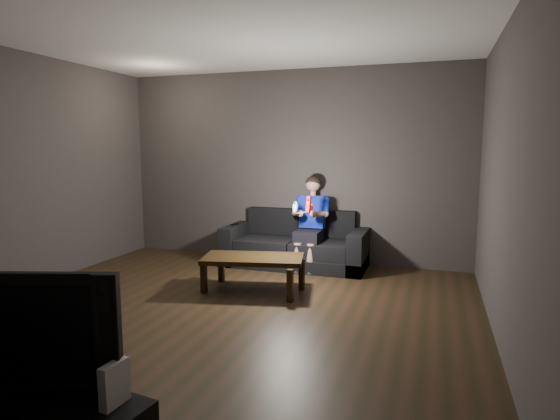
% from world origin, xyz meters
% --- Properties ---
extents(floor, '(5.00, 5.00, 0.00)m').
position_xyz_m(floor, '(0.00, 0.00, 0.00)').
color(floor, black).
rests_on(floor, ground).
extents(back_wall, '(5.00, 0.04, 2.70)m').
position_xyz_m(back_wall, '(0.00, 2.50, 1.35)').
color(back_wall, '#3B3433').
rests_on(back_wall, ground).
extents(left_wall, '(0.04, 5.00, 2.70)m').
position_xyz_m(left_wall, '(-2.50, 0.00, 1.35)').
color(left_wall, '#3B3433').
rests_on(left_wall, ground).
extents(right_wall, '(0.04, 5.00, 2.70)m').
position_xyz_m(right_wall, '(2.50, 0.00, 1.35)').
color(right_wall, '#3B3433').
rests_on(right_wall, ground).
extents(ceiling, '(5.00, 5.00, 0.02)m').
position_xyz_m(ceiling, '(0.00, 0.00, 2.70)').
color(ceiling, silver).
rests_on(ceiling, back_wall).
extents(sofa, '(1.94, 0.84, 0.75)m').
position_xyz_m(sofa, '(0.17, 2.17, 0.25)').
color(sofa, black).
rests_on(sofa, floor).
extents(child, '(0.49, 0.61, 1.22)m').
position_xyz_m(child, '(0.39, 2.13, 0.70)').
color(child, black).
rests_on(child, sofa).
extents(wii_remote_red, '(0.06, 0.08, 0.20)m').
position_xyz_m(wii_remote_red, '(0.49, 1.66, 0.92)').
color(wii_remote_red, red).
rests_on(wii_remote_red, child).
extents(nunchuk_white, '(0.07, 0.10, 0.16)m').
position_xyz_m(nunchuk_white, '(0.31, 1.67, 0.88)').
color(nunchuk_white, white).
rests_on(nunchuk_white, child).
extents(wii_remote_black, '(0.07, 0.14, 0.03)m').
position_xyz_m(wii_remote_black, '(-0.70, 2.10, 0.54)').
color(wii_remote_black, black).
rests_on(wii_remote_black, sofa).
extents(coffee_table, '(1.20, 0.78, 0.40)m').
position_xyz_m(coffee_table, '(0.05, 0.88, 0.35)').
color(coffee_table, black).
rests_on(coffee_table, floor).
extents(tv, '(1.03, 0.44, 0.60)m').
position_xyz_m(tv, '(0.12, -2.27, 0.77)').
color(tv, black).
rests_on(tv, media_console).
extents(wii_console, '(0.06, 0.16, 0.20)m').
position_xyz_m(wii_console, '(0.64, -2.27, 0.57)').
color(wii_console, white).
rests_on(wii_console, media_console).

